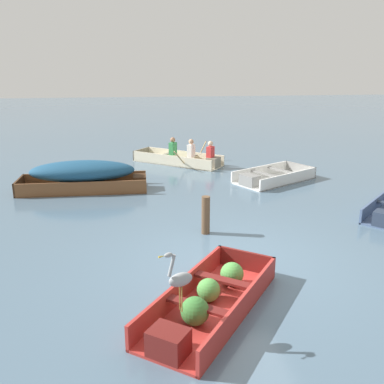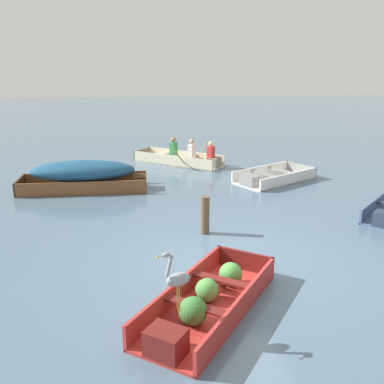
{
  "view_description": "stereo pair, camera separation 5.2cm",
  "coord_description": "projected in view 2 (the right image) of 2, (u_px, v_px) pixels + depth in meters",
  "views": [
    {
      "loc": [
        -1.66,
        -6.91,
        3.45
      ],
      "look_at": [
        -0.29,
        3.27,
        0.35
      ],
      "focal_mm": 40.0,
      "sensor_mm": 36.0,
      "label": 1
    },
    {
      "loc": [
        -1.61,
        -6.92,
        3.45
      ],
      "look_at": [
        -0.29,
        3.27,
        0.35
      ],
      "focal_mm": 40.0,
      "sensor_mm": 36.0,
      "label": 2
    }
  ],
  "objects": [
    {
      "name": "ground_plane",
      "position": [
        231.0,
        261.0,
        7.77
      ],
      "size": [
        80.0,
        80.0,
        0.0
      ],
      "primitive_type": "plane",
      "color": "slate"
    },
    {
      "name": "dinghy_red_foreground",
      "position": [
        207.0,
        301.0,
        6.16
      ],
      "size": [
        2.45,
        2.84,
        0.43
      ],
      "color": "#AD2D28",
      "rests_on": "ground"
    },
    {
      "name": "skiff_white_near_moored",
      "position": [
        272.0,
        178.0,
        12.96
      ],
      "size": [
        2.75,
        2.29,
        0.35
      ],
      "color": "white",
      "rests_on": "ground"
    },
    {
      "name": "skiff_wooden_brown_mid_moored",
      "position": [
        84.0,
        174.0,
        12.0
      ],
      "size": [
        3.55,
        1.16,
        0.85
      ],
      "color": "brown",
      "rests_on": "ground"
    },
    {
      "name": "rowboat_cream_with_crew",
      "position": [
        184.0,
        158.0,
        15.17
      ],
      "size": [
        3.17,
        2.77,
        0.93
      ],
      "color": "beige",
      "rests_on": "ground"
    },
    {
      "name": "heron_on_dinghy",
      "position": [
        177.0,
        278.0,
        5.3
      ],
      "size": [
        0.45,
        0.24,
        0.84
      ],
      "color": "olive",
      "rests_on": "dinghy_red_foreground"
    },
    {
      "name": "mooring_post",
      "position": [
        205.0,
        215.0,
        8.93
      ],
      "size": [
        0.18,
        0.18,
        0.82
      ],
      "primitive_type": "cylinder",
      "color": "brown",
      "rests_on": "ground"
    }
  ]
}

